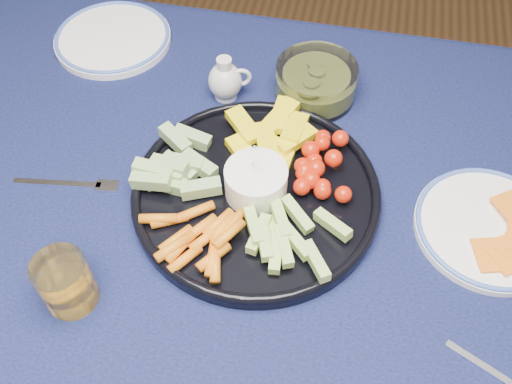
% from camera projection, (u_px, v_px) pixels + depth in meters
% --- Properties ---
extents(dining_table, '(1.67, 1.07, 0.75)m').
position_uv_depth(dining_table, '(273.00, 290.00, 0.85)').
color(dining_table, '#52341B').
rests_on(dining_table, ground).
extents(crudite_platter, '(0.36, 0.36, 0.12)m').
position_uv_depth(crudite_platter, '(254.00, 189.00, 0.83)').
color(crudite_platter, black).
rests_on(crudite_platter, dining_table).
extents(creamer_pitcher, '(0.07, 0.06, 0.08)m').
position_uv_depth(creamer_pitcher, '(226.00, 81.00, 0.95)').
color(creamer_pitcher, silver).
rests_on(creamer_pitcher, dining_table).
extents(pickle_bowl, '(0.14, 0.14, 0.06)m').
position_uv_depth(pickle_bowl, '(316.00, 83.00, 0.95)').
color(pickle_bowl, white).
rests_on(pickle_bowl, dining_table).
extents(cheese_plate, '(0.21, 0.21, 0.02)m').
position_uv_depth(cheese_plate, '(490.00, 226.00, 0.80)').
color(cheese_plate, white).
rests_on(cheese_plate, dining_table).
extents(juice_tumbler, '(0.07, 0.07, 0.08)m').
position_uv_depth(juice_tumbler, '(67.00, 284.00, 0.72)').
color(juice_tumbler, white).
rests_on(juice_tumbler, dining_table).
extents(fork_left, '(0.16, 0.04, 0.00)m').
position_uv_depth(fork_left, '(75.00, 184.00, 0.86)').
color(fork_left, white).
rests_on(fork_left, dining_table).
extents(fork_right, '(0.14, 0.07, 0.00)m').
position_uv_depth(fork_right, '(511.00, 384.00, 0.68)').
color(fork_right, white).
rests_on(fork_right, dining_table).
extents(side_plate_extra, '(0.21, 0.21, 0.02)m').
position_uv_depth(side_plate_extra, '(113.00, 38.00, 1.06)').
color(side_plate_extra, white).
rests_on(side_plate_extra, dining_table).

